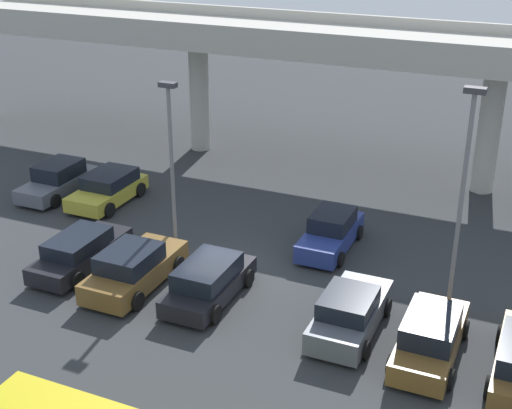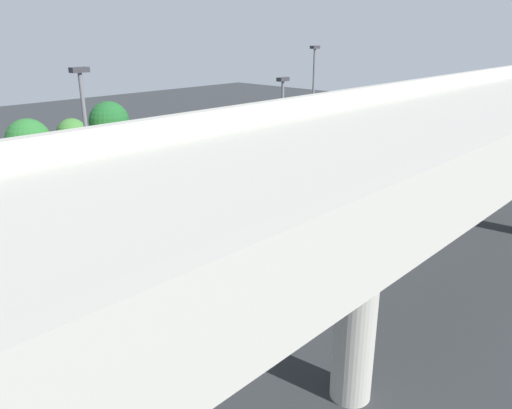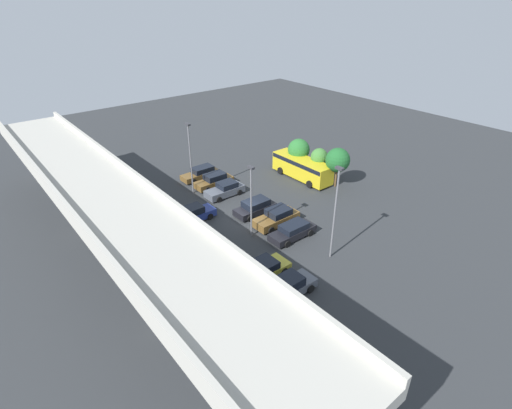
{
  "view_description": "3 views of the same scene",
  "coord_description": "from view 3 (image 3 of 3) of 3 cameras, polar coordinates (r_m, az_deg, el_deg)",
  "views": [
    {
      "loc": [
        11.09,
        -21.98,
        13.93
      ],
      "look_at": [
        0.17,
        2.79,
        2.04
      ],
      "focal_mm": 50.0,
      "sensor_mm": 36.0,
      "label": 1
    },
    {
      "loc": [
        18.13,
        19.26,
        9.65
      ],
      "look_at": [
        0.28,
        2.35,
        1.02
      ],
      "focal_mm": 35.0,
      "sensor_mm": 36.0,
      "label": 2
    },
    {
      "loc": [
        -28.42,
        21.43,
        21.1
      ],
      "look_at": [
        -1.54,
        -0.36,
        2.25
      ],
      "focal_mm": 28.0,
      "sensor_mm": 36.0,
      "label": 3
    }
  ],
  "objects": [
    {
      "name": "parked_car_8",
      "position": [
        50.44,
        -7.88,
        4.46
      ],
      "size": [
        1.99,
        4.8,
        1.5
      ],
      "rotation": [
        0.0,
        0.0,
        1.57
      ],
      "color": "brown",
      "rests_on": "ground_plane"
    },
    {
      "name": "ground_plane",
      "position": [
        41.37,
        -1.73,
        -2.1
      ],
      "size": [
        103.54,
        103.54,
        0.0
      ],
      "primitive_type": "plane",
      "color": "#2D3033"
    },
    {
      "name": "lamp_post_by_overpass",
      "position": [
        36.57,
        -0.7,
        1.21
      ],
      "size": [
        0.7,
        0.35,
        7.24
      ],
      "color": "slate",
      "rests_on": "ground_plane"
    },
    {
      "name": "parked_car_2",
      "position": [
        38.25,
        5.29,
        -3.79
      ],
      "size": [
        2.04,
        4.85,
        1.45
      ],
      "rotation": [
        0.0,
        0.0,
        1.57
      ],
      "color": "black",
      "rests_on": "ground_plane"
    },
    {
      "name": "lamp_post_near_aisle",
      "position": [
        45.29,
        -9.4,
        7.16
      ],
      "size": [
        0.7,
        0.35,
        8.32
      ],
      "color": "slate",
      "rests_on": "ground_plane"
    },
    {
      "name": "shuttle_bus",
      "position": [
        50.08,
        6.61,
        5.39
      ],
      "size": [
        8.36,
        2.76,
        2.57
      ],
      "color": "gold",
      "rests_on": "ground_plane"
    },
    {
      "name": "parked_car_7",
      "position": [
        48.17,
        -6.0,
        3.42
      ],
      "size": [
        2.03,
        4.74,
        1.61
      ],
      "rotation": [
        0.0,
        0.0,
        1.57
      ],
      "color": "brown",
      "rests_on": "ground_plane"
    },
    {
      "name": "parked_car_1",
      "position": [
        33.24,
        1.1,
        -9.23
      ],
      "size": [
        2.25,
        4.34,
        1.48
      ],
      "rotation": [
        0.0,
        0.0,
        -1.57
      ],
      "color": "gold",
      "rests_on": "ground_plane"
    },
    {
      "name": "tree_front_centre",
      "position": [
        49.75,
        9.03,
        6.73
      ],
      "size": [
        2.1,
        2.1,
        3.95
      ],
      "color": "brown",
      "rests_on": "ground_plane"
    },
    {
      "name": "tree_front_left",
      "position": [
        47.81,
        11.59,
        6.22
      ],
      "size": [
        2.87,
        2.87,
        4.83
      ],
      "color": "brown",
      "rests_on": "ground_plane"
    },
    {
      "name": "parked_car_6",
      "position": [
        45.88,
        -4.42,
        2.13
      ],
      "size": [
        2.1,
        4.58,
        1.6
      ],
      "rotation": [
        0.0,
        0.0,
        1.57
      ],
      "color": "#515660",
      "rests_on": "ground_plane"
    },
    {
      "name": "parked_car_5",
      "position": [
        41.28,
        -8.88,
        -1.36
      ],
      "size": [
        1.97,
        4.4,
        1.61
      ],
      "rotation": [
        0.0,
        0.0,
        -1.57
      ],
      "color": "navy",
      "rests_on": "ground_plane"
    },
    {
      "name": "highway_overpass",
      "position": [
        32.94,
        -20.62,
        0.36
      ],
      "size": [
        49.44,
        6.3,
        7.87
      ],
      "color": "#ADAAA0",
      "rests_on": "ground_plane"
    },
    {
      "name": "parked_car_0",
      "position": [
        31.62,
        4.73,
        -11.59
      ],
      "size": [
        2.08,
        4.53,
        1.62
      ],
      "rotation": [
        0.0,
        0.0,
        -1.57
      ],
      "color": "#515660",
      "rests_on": "ground_plane"
    },
    {
      "name": "parked_car_3",
      "position": [
        40.21,
        2.96,
        -1.83
      ],
      "size": [
        2.24,
        4.84,
        1.67
      ],
      "rotation": [
        0.0,
        0.0,
        1.57
      ],
      "color": "brown",
      "rests_on": "ground_plane"
    },
    {
      "name": "lamp_post_mid_lot",
      "position": [
        33.82,
        11.27,
        -0.41
      ],
      "size": [
        0.7,
        0.35,
        8.66
      ],
      "color": "slate",
      "rests_on": "ground_plane"
    },
    {
      "name": "parked_car_4",
      "position": [
        42.05,
        -0.11,
        -0.37
      ],
      "size": [
        2.12,
        4.55,
        1.55
      ],
      "rotation": [
        0.0,
        0.0,
        1.57
      ],
      "color": "black",
      "rests_on": "ground_plane"
    },
    {
      "name": "tree_front_far_right",
      "position": [
        51.47,
        6.12,
        7.78
      ],
      "size": [
        2.79,
        2.79,
        4.37
      ],
      "color": "brown",
      "rests_on": "ground_plane"
    }
  ]
}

